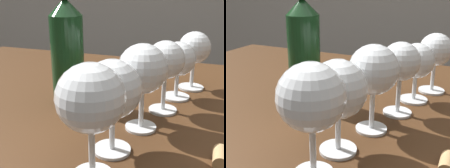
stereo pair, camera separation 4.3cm
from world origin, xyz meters
TOP-DOWN VIEW (x-y plane):
  - dining_table at (0.00, 0.00)m, footprint 1.41×0.79m
  - wine_glass_rose at (-0.03, -0.27)m, footprint 0.09×0.09m
  - wine_glass_cabernet at (-0.02, -0.20)m, footprint 0.09×0.09m
  - wine_glass_port at (0.00, -0.11)m, footprint 0.09×0.09m
  - wine_glass_pinot at (0.02, -0.02)m, footprint 0.08×0.08m
  - wine_glass_merlot at (0.04, 0.06)m, footprint 0.08×0.08m
  - wine_glass_amber at (0.07, 0.14)m, footprint 0.08×0.08m
  - wine_bottle at (-0.18, -0.04)m, footprint 0.07×0.07m
  - cork at (0.14, -0.18)m, footprint 0.02×0.04m

SIDE VIEW (x-z plane):
  - dining_table at x=0.00m, z-range 0.28..1.01m
  - cork at x=0.14m, z-range 0.74..0.76m
  - wine_glass_merlot at x=0.04m, z-range 0.76..0.89m
  - wine_glass_amber at x=0.07m, z-range 0.76..0.91m
  - wine_glass_cabernet at x=-0.02m, z-range 0.76..0.91m
  - wine_glass_pinot at x=0.02m, z-range 0.77..0.92m
  - wine_glass_port at x=0.00m, z-range 0.77..0.93m
  - wine_glass_rose at x=-0.03m, z-range 0.77..0.93m
  - wine_bottle at x=-0.18m, z-range 0.70..1.02m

